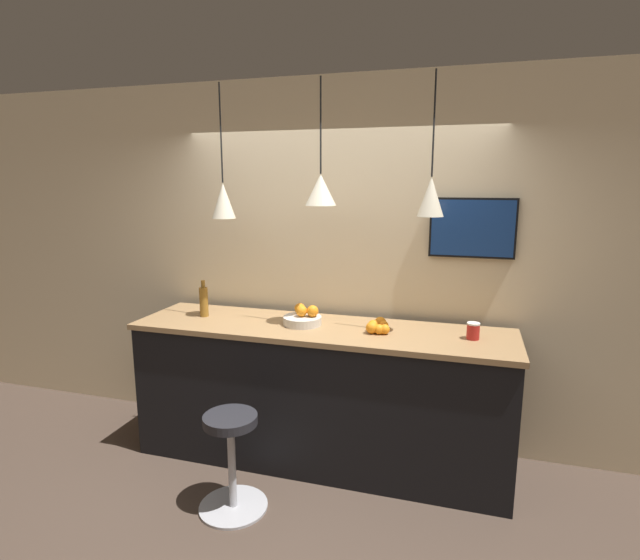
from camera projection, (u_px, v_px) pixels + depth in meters
ground_plane at (285, 522)px, 3.14m from camera, size 14.00×14.00×0.00m
back_wall at (337, 264)px, 4.03m from camera, size 8.00×0.06×2.90m
service_counter at (320, 394)px, 3.76m from camera, size 2.80×0.72×1.06m
bar_stool at (231, 451)px, 3.20m from camera, size 0.45×0.45×0.65m
fruit_bowl at (303, 318)px, 3.71m from camera, size 0.29×0.29×0.15m
orange_pile at (378, 326)px, 3.54m from camera, size 0.17×0.22×0.09m
juice_bottle at (204, 301)px, 3.92m from camera, size 0.07×0.07×0.29m
spread_jar at (473, 331)px, 3.36m from camera, size 0.09×0.09×0.11m
pendant_lamp_left at (223, 200)px, 3.71m from camera, size 0.18×0.18×0.97m
pendant_lamp_middle at (321, 189)px, 3.48m from camera, size 0.22×0.22×0.86m
pendant_lamp_right at (431, 196)px, 3.28m from camera, size 0.18×0.18×0.93m
mounted_tv at (472, 228)px, 3.63m from camera, size 0.61×0.04×0.44m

